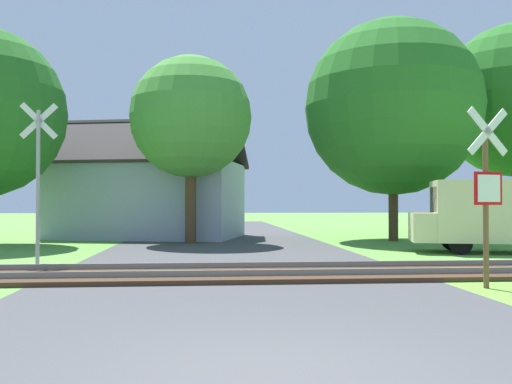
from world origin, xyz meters
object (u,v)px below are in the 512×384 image
object	(u,v)px
crossing_sign_far	(38,173)
tree_right	(393,107)
tree_center	(191,117)
stop_sign_near	(487,188)
mail_truck	(498,213)
house	(149,196)

from	to	relation	value
crossing_sign_far	tree_right	distance (m)	14.83
crossing_sign_far	tree_center	world-z (taller)	tree_center
stop_sign_near	tree_center	size ratio (longest dim) A/B	0.46
tree_center	stop_sign_near	bearing A→B (deg)	-64.80
stop_sign_near	mail_truck	xyz separation A→B (m)	(3.90, 6.92, -0.58)
stop_sign_near	tree_right	world-z (taller)	tree_right
crossing_sign_far	house	xyz separation A→B (m)	(1.42, 11.89, -0.43)
tree_right	mail_truck	xyz separation A→B (m)	(1.39, -5.78, -4.21)
stop_sign_near	house	world-z (taller)	house
house	tree_right	world-z (taller)	tree_right
house	tree_center	xyz separation A→B (m)	(1.95, -3.80, 3.01)
stop_sign_near	mail_truck	world-z (taller)	stop_sign_near
crossing_sign_far	tree_right	world-z (taller)	tree_right
stop_sign_near	crossing_sign_far	bearing A→B (deg)	-37.48
crossing_sign_far	mail_truck	distance (m)	13.33
crossing_sign_far	mail_truck	xyz separation A→B (m)	(12.96, 2.94, -1.02)
tree_right	mail_truck	size ratio (longest dim) A/B	1.73
tree_center	mail_truck	world-z (taller)	tree_center
stop_sign_near	tree_center	world-z (taller)	tree_center
tree_center	tree_right	xyz separation A→B (m)	(8.19, 0.63, 0.60)
tree_right	crossing_sign_far	bearing A→B (deg)	-142.99
crossing_sign_far	tree_right	xyz separation A→B (m)	(11.57, 8.72, 3.19)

